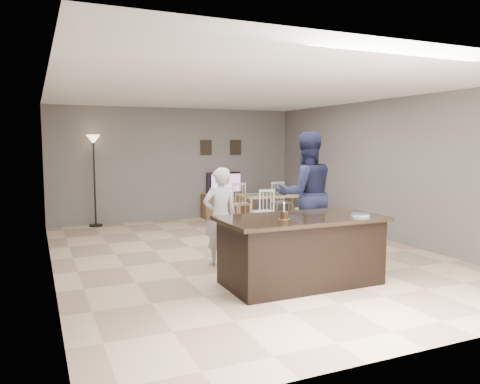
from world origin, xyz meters
name	(u,v)px	position (x,y,z in m)	size (l,w,h in m)	color
floor	(245,254)	(0.00, 0.00, 0.00)	(8.00, 8.00, 0.00)	#D2AE87
room_shell	(245,154)	(0.00, 0.00, 1.68)	(8.00, 8.00, 8.00)	slate
kitchen_island	(301,250)	(0.00, -1.80, 0.45)	(2.15, 1.10, 0.90)	black
tv_console	(226,205)	(1.20, 3.77, 0.30)	(1.20, 0.40, 0.60)	brown
television	(225,183)	(1.20, 3.84, 0.86)	(0.91, 0.12, 0.53)	black
tv_screen_glow	(226,183)	(1.20, 3.76, 0.87)	(0.78, 0.78, 0.00)	#DD5618
picture_frames	(221,147)	(1.15, 3.98, 1.75)	(1.10, 0.02, 0.38)	black
doorway	(59,207)	(-2.99, -2.30, 1.26)	(0.00, 2.10, 2.65)	black
woman	(220,216)	(-0.61, -0.45, 0.75)	(0.55, 0.36, 1.50)	#B1B1B5
man	(306,194)	(0.91, -0.45, 1.02)	(0.99, 0.77, 2.04)	#191D39
birthday_cake	(284,215)	(-0.31, -1.89, 0.95)	(0.14, 0.14, 0.22)	gold
plate_stack	(361,215)	(0.73, -2.10, 0.92)	(0.24, 0.24, 0.04)	white
dining_table	(273,200)	(1.76, 2.32, 0.58)	(1.53, 1.75, 0.91)	tan
floor_lamp	(94,156)	(-1.96, 3.79, 1.59)	(0.31, 0.31, 2.04)	black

